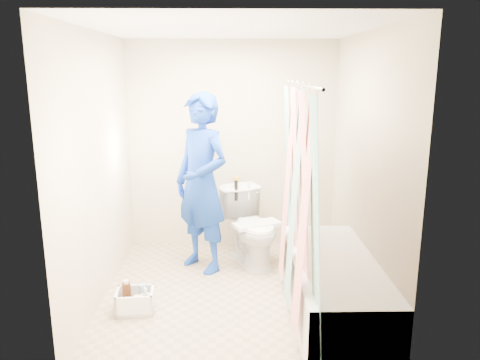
{
  "coord_description": "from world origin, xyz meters",
  "views": [
    {
      "loc": [
        -0.01,
        -4.1,
        2.06
      ],
      "look_at": [
        0.07,
        0.28,
        1.03
      ],
      "focal_mm": 35.0,
      "sensor_mm": 36.0,
      "label": 1
    }
  ],
  "objects_px": {
    "bathtub": "(332,285)",
    "toilet": "(251,227)",
    "cleaning_caddy": "(136,302)",
    "plumber": "(202,183)"
  },
  "relations": [
    {
      "from": "plumber",
      "to": "cleaning_caddy",
      "type": "height_order",
      "value": "plumber"
    },
    {
      "from": "bathtub",
      "to": "plumber",
      "type": "bearing_deg",
      "value": 139.72
    },
    {
      "from": "bathtub",
      "to": "cleaning_caddy",
      "type": "height_order",
      "value": "bathtub"
    },
    {
      "from": "toilet",
      "to": "cleaning_caddy",
      "type": "xyz_separation_m",
      "value": [
        -1.05,
        -1.05,
        -0.32
      ]
    },
    {
      "from": "plumber",
      "to": "cleaning_caddy",
      "type": "xyz_separation_m",
      "value": [
        -0.53,
        -0.92,
        -0.84
      ]
    },
    {
      "from": "bathtub",
      "to": "toilet",
      "type": "xyz_separation_m",
      "value": [
        -0.65,
        1.12,
        0.14
      ]
    },
    {
      "from": "bathtub",
      "to": "cleaning_caddy",
      "type": "distance_m",
      "value": 1.71
    },
    {
      "from": "bathtub",
      "to": "plumber",
      "type": "relative_size",
      "value": 0.94
    },
    {
      "from": "bathtub",
      "to": "toilet",
      "type": "distance_m",
      "value": 1.3
    },
    {
      "from": "plumber",
      "to": "cleaning_caddy",
      "type": "relative_size",
      "value": 5.39
    }
  ]
}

